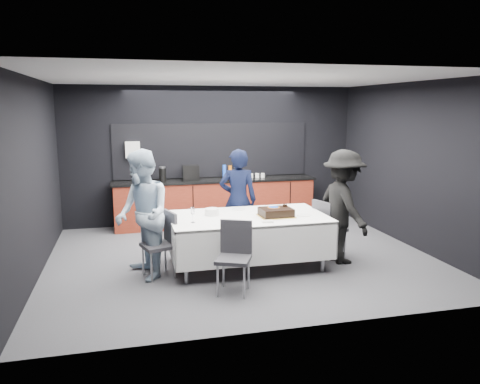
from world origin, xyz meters
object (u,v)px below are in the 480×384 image
cake_assembly (276,212)px  plate_stack (212,212)px  person_left (142,215)px  party_table (248,225)px  person_right (343,207)px  person_center (238,200)px  chair_near (235,251)px  chair_right (326,225)px  champagne_flute (193,212)px  chair_left (163,239)px

cake_assembly → plate_stack: cake_assembly is taller
person_left → cake_assembly: bearing=73.7°
cake_assembly → person_left: bearing=179.5°
party_table → person_right: 1.49m
plate_stack → person_center: person_center is taller
party_table → plate_stack: plate_stack is taller
party_table → plate_stack: bearing=162.6°
party_table → chair_near: size_ratio=2.51×
party_table → person_center: (0.05, 0.83, 0.21)m
party_table → person_left: person_left is taller
person_right → cake_assembly: bearing=83.3°
party_table → plate_stack: size_ratio=10.84×
party_table → chair_right: chair_right is taller
party_table → champagne_flute: size_ratio=10.36×
plate_stack → chair_right: size_ratio=0.23×
plate_stack → person_right: size_ratio=0.12×
cake_assembly → person_right: person_right is taller
plate_stack → chair_right: bearing=-1.8°
chair_near → person_left: size_ratio=0.51×
chair_near → person_right: (1.88, 0.75, 0.34)m
cake_assembly → person_right: bearing=-0.6°
champagne_flute → plate_stack: bearing=48.6°
person_center → person_right: 1.73m
party_table → person_center: person_center is taller
person_right → party_table: bearing=77.9°
plate_stack → chair_left: 0.86m
plate_stack → chair_right: chair_right is taller
chair_near → person_left: 1.42m
plate_stack → champagne_flute: bearing=-131.4°
plate_stack → person_center: (0.56, 0.67, 0.02)m
plate_stack → party_table: bearing=-17.4°
person_left → chair_right: bearing=78.8°
plate_stack → chair_right: 1.86m
party_table → person_right: person_right is taller
chair_left → person_left: bearing=-178.8°
party_table → person_right: (1.47, -0.15, 0.23)m
chair_left → chair_near: bearing=-42.6°
chair_near → person_center: (0.46, 1.73, 0.32)m
party_table → chair_left: (-1.27, -0.12, -0.11)m
cake_assembly → person_center: bearing=109.6°
party_table → chair_near: chair_near is taller
cake_assembly → champagne_flute: (-1.25, -0.09, 0.10)m
party_table → chair_left: size_ratio=2.51×
chair_left → cake_assembly: bearing=-0.8°
champagne_flute → chair_left: size_ratio=0.24×
person_left → party_table: bearing=78.8°
champagne_flute → chair_left: bearing=164.9°
plate_stack → chair_near: size_ratio=0.23×
chair_right → plate_stack: bearing=178.2°
cake_assembly → person_right: 1.08m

